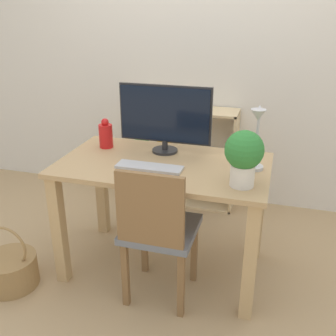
{
  "coord_description": "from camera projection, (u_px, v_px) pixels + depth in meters",
  "views": [
    {
      "loc": [
        0.63,
        -2.07,
        1.62
      ],
      "look_at": [
        0.0,
        0.1,
        0.67
      ],
      "focal_mm": 42.0,
      "sensor_mm": 36.0,
      "label": 1
    }
  ],
  "objects": [
    {
      "name": "ground_plane",
      "position": [
        164.0,
        266.0,
        2.63
      ],
      "size": [
        10.0,
        10.0,
        0.0
      ],
      "primitive_type": "plane",
      "color": "tan"
    },
    {
      "name": "keyboard",
      "position": [
        149.0,
        167.0,
        2.25
      ],
      "size": [
        0.39,
        0.11,
        0.02
      ],
      "color": "#B2B2B7",
      "rests_on": "desk"
    },
    {
      "name": "wall_back",
      "position": [
        204.0,
        47.0,
        3.12
      ],
      "size": [
        8.0,
        0.05,
        2.6
      ],
      "color": "silver",
      "rests_on": "ground_plane"
    },
    {
      "name": "desk",
      "position": [
        163.0,
        185.0,
        2.39
      ],
      "size": [
        1.25,
        0.71,
        0.75
      ],
      "color": "tan",
      "rests_on": "ground_plane"
    },
    {
      "name": "desk_lamp",
      "position": [
        257.0,
        134.0,
        2.11
      ],
      "size": [
        0.1,
        0.19,
        0.37
      ],
      "color": "#B7B7BC",
      "rests_on": "desk"
    },
    {
      "name": "basket",
      "position": [
        11.0,
        270.0,
        2.42
      ],
      "size": [
        0.32,
        0.32,
        0.41
      ],
      "color": "#997547",
      "rests_on": "ground_plane"
    },
    {
      "name": "bookshelf",
      "position": [
        162.0,
        157.0,
        3.4
      ],
      "size": [
        0.92,
        0.28,
        0.83
      ],
      "color": "#D8BC8C",
      "rests_on": "ground_plane"
    },
    {
      "name": "vase",
      "position": [
        106.0,
        135.0,
        2.56
      ],
      "size": [
        0.09,
        0.09,
        0.2
      ],
      "color": "red",
      "rests_on": "desk"
    },
    {
      "name": "potted_plant",
      "position": [
        244.0,
        155.0,
        1.98
      ],
      "size": [
        0.2,
        0.2,
        0.3
      ],
      "color": "silver",
      "rests_on": "desk"
    },
    {
      "name": "monitor",
      "position": [
        165.0,
        116.0,
        2.42
      ],
      "size": [
        0.59,
        0.16,
        0.43
      ],
      "color": "#232326",
      "rests_on": "desk"
    },
    {
      "name": "chair",
      "position": [
        158.0,
        229.0,
        2.16
      ],
      "size": [
        0.4,
        0.4,
        0.86
      ],
      "rotation": [
        0.0,
        0.0,
        -0.13
      ],
      "color": "slate",
      "rests_on": "ground_plane"
    }
  ]
}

